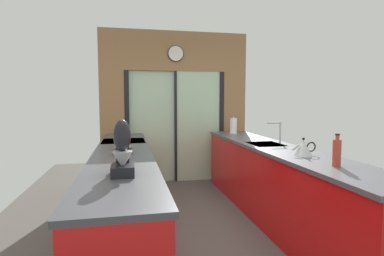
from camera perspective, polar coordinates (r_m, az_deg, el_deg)
ground_plane at (r=4.06m, az=1.03°, el=-16.34°), size 5.04×7.60×0.02m
back_wall_unit at (r=5.55m, az=-3.11°, el=5.62°), size 2.64×0.12×2.70m
left_counter_run at (r=3.37m, az=-12.70°, el=-12.48°), size 0.62×3.80×0.92m
right_counter_run at (r=3.95m, az=15.24°, el=-9.95°), size 0.62×3.80×0.92m
sink_faucet at (r=4.12m, az=15.72°, el=-0.22°), size 0.19×0.02×0.28m
oven_range at (r=4.46m, az=-12.47°, el=-8.25°), size 0.60×0.60×0.92m
mixing_bowl at (r=3.26m, az=-12.52°, el=-4.08°), size 0.21×0.21×0.08m
knife_block at (r=3.59m, az=-12.48°, el=-2.13°), size 0.08×0.14×0.28m
stand_mixer at (r=2.37m, az=-12.80°, el=-4.68°), size 0.17×0.27×0.42m
kettle at (r=3.31m, az=20.00°, el=-3.48°), size 0.27×0.19×0.19m
soap_bottle_far at (r=2.89m, az=25.34°, el=-4.09°), size 0.07×0.07×0.28m
paper_towel_roll at (r=5.19m, az=7.71°, el=0.36°), size 0.13×0.13×0.29m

